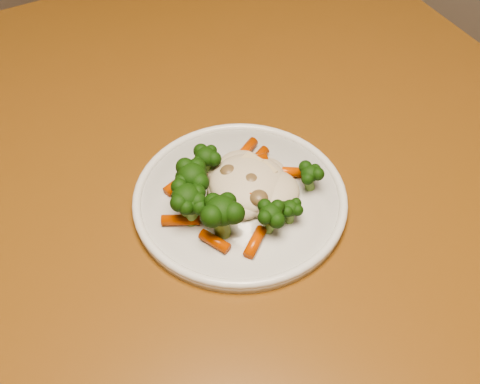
% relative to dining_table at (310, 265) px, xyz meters
% --- Properties ---
extents(dining_table, '(1.40, 1.20, 0.75)m').
position_rel_dining_table_xyz_m(dining_table, '(0.00, 0.00, 0.00)').
color(dining_table, brown).
rests_on(dining_table, ground).
extents(plate, '(0.24, 0.24, 0.01)m').
position_rel_dining_table_xyz_m(plate, '(-0.08, -0.04, 0.11)').
color(plate, silver).
rests_on(plate, dining_table).
extents(meal, '(0.15, 0.16, 0.05)m').
position_rel_dining_table_xyz_m(meal, '(-0.08, -0.06, 0.13)').
color(meal, beige).
rests_on(meal, plate).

